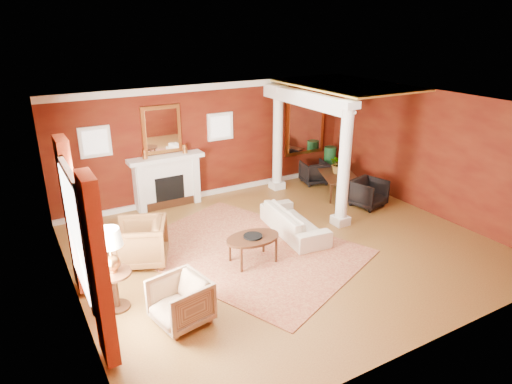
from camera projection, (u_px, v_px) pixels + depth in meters
ground at (285, 247)px, 9.35m from camera, size 8.00×8.00×0.00m
room_shell at (287, 152)px, 8.62m from camera, size 8.04×7.04×2.92m
fireplace at (167, 181)px, 11.20m from camera, size 1.85×0.42×1.29m
overmantel_mirror at (162, 130)px, 10.86m from camera, size 0.95×0.07×1.15m
flank_window_left at (95, 142)px, 10.19m from camera, size 0.70×0.07×0.70m
flank_window_right at (220, 127)px, 11.63m from camera, size 0.70×0.07×0.70m
left_window at (82, 239)px, 6.55m from camera, size 0.21×2.55×2.60m
column_front at (344, 164)px, 9.87m from camera, size 0.36×0.36×2.80m
column_back at (278, 138)px, 12.06m from camera, size 0.36×0.36×2.80m
header_beam at (304, 98)px, 10.74m from camera, size 0.30×3.20×0.32m
amber_ceiling at (346, 85)px, 11.06m from camera, size 2.30×3.40×0.04m
dining_mirror at (305, 125)px, 12.93m from camera, size 1.30×0.07×1.70m
chandelier at (345, 110)px, 11.34m from camera, size 0.60×0.62×0.75m
crown_trim at (210, 87)px, 11.14m from camera, size 8.00×0.08×0.16m
base_trim at (214, 192)px, 12.13m from camera, size 8.00×0.08×0.12m
rug at (246, 251)px, 9.18m from camera, size 4.65×5.22×0.02m
sofa at (294, 217)px, 9.81m from camera, size 0.78×1.99×0.76m
armchair_leopard at (141, 240)px, 8.59m from camera, size 1.16×1.19×0.95m
armchair_stripe at (180, 300)px, 6.91m from camera, size 0.87×0.91×0.81m
coffee_table at (253, 239)px, 8.60m from camera, size 1.07×1.07×0.54m
coffee_book at (253, 233)px, 8.51m from camera, size 0.16×0.07×0.22m
side_table at (111, 257)px, 7.06m from camera, size 0.57×0.57×1.41m
dining_table at (339, 178)px, 12.08m from camera, size 1.12×1.63×0.86m
dining_chair_near at (368, 192)px, 11.24m from camera, size 0.88×0.84×0.76m
dining_chair_far at (314, 171)px, 12.84m from camera, size 0.79×0.76×0.69m
green_urn at (329, 166)px, 13.27m from camera, size 0.39×0.39×0.94m
potted_plant at (339, 154)px, 11.90m from camera, size 0.52×0.57×0.42m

